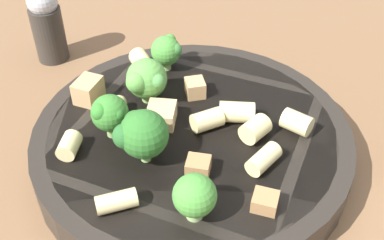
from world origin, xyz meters
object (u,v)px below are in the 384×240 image
(pasta_bowl, at_px, (192,140))
(rigatoni_2, at_px, (142,62))
(rigatoni_3, at_px, (118,110))
(chicken_chunk_3, at_px, (195,88))
(chicken_chunk_4, at_px, (161,115))
(broccoli_floret_2, at_px, (141,134))
(chicken_chunk_0, at_px, (198,167))
(rigatoni_1, at_px, (69,146))
(pepper_shaker, at_px, (43,25))
(broccoli_floret_1, at_px, (143,81))
(rigatoni_6, at_px, (207,120))
(broccoli_floret_3, at_px, (109,113))
(rigatoni_8, at_px, (116,201))
(rigatoni_0, at_px, (264,159))
(rigatoni_4, at_px, (297,122))
(chicken_chunk_2, at_px, (88,90))
(broccoli_floret_4, at_px, (167,50))
(broccoli_floret_0, at_px, (195,196))
(chicken_chunk_1, at_px, (265,202))
(rigatoni_7, at_px, (255,129))
(rigatoni_5, at_px, (237,112))

(pasta_bowl, distance_m, rigatoni_2, 0.10)
(pasta_bowl, height_order, rigatoni_3, rigatoni_3)
(chicken_chunk_3, xyz_separation_m, chicken_chunk_4, (0.01, -0.05, 0.00))
(broccoli_floret_2, relative_size, chicken_chunk_3, 2.53)
(rigatoni_3, bearing_deg, chicken_chunk_0, 1.06)
(rigatoni_1, height_order, pepper_shaker, pepper_shaker)
(broccoli_floret_1, relative_size, rigatoni_6, 1.63)
(rigatoni_1, xyz_separation_m, chicken_chunk_0, (0.09, 0.06, -0.00))
(broccoli_floret_3, height_order, rigatoni_8, broccoli_floret_3)
(rigatoni_0, bearing_deg, broccoli_floret_3, -150.86)
(pasta_bowl, height_order, rigatoni_8, rigatoni_8)
(rigatoni_0, height_order, pepper_shaker, pepper_shaker)
(broccoli_floret_1, xyz_separation_m, pepper_shaker, (-0.16, 0.00, -0.01))
(broccoli_floret_3, bearing_deg, rigatoni_4, 47.72)
(pasta_bowl, distance_m, pepper_shaker, 0.22)
(rigatoni_2, relative_size, rigatoni_4, 1.09)
(broccoli_floret_1, distance_m, rigatoni_1, 0.08)
(rigatoni_2, height_order, pepper_shaker, pepper_shaker)
(rigatoni_0, height_order, chicken_chunk_3, same)
(chicken_chunk_2, distance_m, chicken_chunk_3, 0.09)
(broccoli_floret_2, relative_size, rigatoni_1, 2.12)
(rigatoni_1, bearing_deg, broccoli_floret_4, 103.89)
(rigatoni_4, bearing_deg, rigatoni_2, -168.02)
(broccoli_floret_0, distance_m, rigatoni_2, 0.18)
(chicken_chunk_0, distance_m, chicken_chunk_1, 0.06)
(chicken_chunk_4, relative_size, pepper_shaker, 0.31)
(rigatoni_3, relative_size, rigatoni_8, 0.78)
(rigatoni_0, height_order, rigatoni_7, rigatoni_7)
(rigatoni_0, bearing_deg, broccoli_floret_1, -173.87)
(pasta_bowl, height_order, broccoli_floret_2, broccoli_floret_2)
(broccoli_floret_1, distance_m, rigatoni_4, 0.13)
(chicken_chunk_1, relative_size, chicken_chunk_4, 0.68)
(broccoli_floret_4, distance_m, chicken_chunk_2, 0.08)
(chicken_chunk_0, bearing_deg, chicken_chunk_1, 9.85)
(rigatoni_1, bearing_deg, chicken_chunk_1, 25.01)
(chicken_chunk_1, xyz_separation_m, chicken_chunk_3, (-0.13, 0.06, 0.00))
(chicken_chunk_1, bearing_deg, chicken_chunk_3, 155.70)
(rigatoni_5, bearing_deg, broccoli_floret_0, -64.07)
(broccoli_floret_0, distance_m, rigatoni_0, 0.07)
(broccoli_floret_3, xyz_separation_m, chicken_chunk_0, (0.08, 0.02, -0.02))
(broccoli_floret_1, bearing_deg, rigatoni_6, 13.33)
(pasta_bowl, relative_size, chicken_chunk_1, 15.14)
(rigatoni_3, xyz_separation_m, chicken_chunk_3, (0.02, 0.07, 0.00))
(rigatoni_8, height_order, chicken_chunk_4, chicken_chunk_4)
(rigatoni_7, bearing_deg, broccoli_floret_3, -135.86)
(rigatoni_6, distance_m, chicken_chunk_0, 0.05)
(broccoli_floret_3, relative_size, chicken_chunk_1, 2.17)
(chicken_chunk_0, bearing_deg, broccoli_floret_3, -165.47)
(broccoli_floret_4, bearing_deg, chicken_chunk_1, -21.27)
(broccoli_floret_1, height_order, rigatoni_6, broccoli_floret_1)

